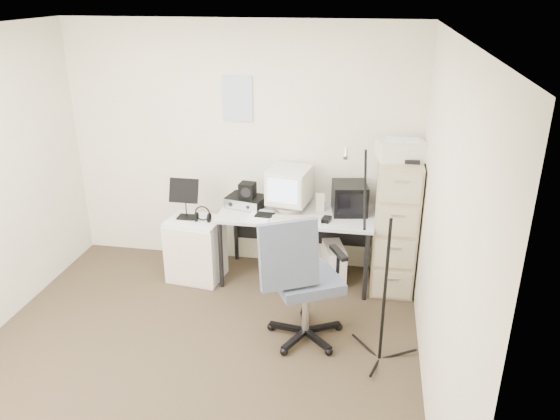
% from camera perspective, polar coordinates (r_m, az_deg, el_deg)
% --- Properties ---
extents(floor, '(3.60, 3.60, 0.01)m').
position_cam_1_polar(floor, '(4.60, -9.14, -15.18)').
color(floor, '#3C3325').
rests_on(floor, ground).
extents(ceiling, '(3.60, 3.60, 0.01)m').
position_cam_1_polar(ceiling, '(3.66, -11.65, 17.61)').
color(ceiling, white).
rests_on(ceiling, ground).
extents(wall_back, '(3.60, 0.02, 2.50)m').
position_cam_1_polar(wall_back, '(5.59, -4.09, 6.52)').
color(wall_back, '#F5E8C1').
rests_on(wall_back, ground).
extents(wall_front, '(3.60, 0.02, 2.50)m').
position_cam_1_polar(wall_front, '(2.58, -24.15, -16.31)').
color(wall_front, '#F5E8C1').
rests_on(wall_front, ground).
extents(wall_right, '(0.02, 3.60, 2.50)m').
position_cam_1_polar(wall_right, '(3.77, 16.46, -2.50)').
color(wall_right, '#F5E8C1').
rests_on(wall_right, ground).
extents(wall_calendar, '(0.30, 0.02, 0.44)m').
position_cam_1_polar(wall_calendar, '(5.47, -4.47, 11.54)').
color(wall_calendar, white).
rests_on(wall_calendar, wall_back).
extents(filing_cabinet, '(0.40, 0.60, 1.30)m').
position_cam_1_polar(filing_cabinet, '(5.34, 11.95, -1.55)').
color(filing_cabinet, tan).
rests_on(filing_cabinet, floor).
extents(printer, '(0.49, 0.39, 0.17)m').
position_cam_1_polar(printer, '(5.13, 12.59, 6.10)').
color(printer, silver).
rests_on(printer, filing_cabinet).
extents(desk, '(1.50, 0.70, 0.73)m').
position_cam_1_polar(desk, '(5.47, 1.73, -3.74)').
color(desk, '#B6B6B6').
rests_on(desk, floor).
extents(crt_monitor, '(0.44, 0.45, 0.42)m').
position_cam_1_polar(crt_monitor, '(5.33, 0.99, 2.23)').
color(crt_monitor, silver).
rests_on(crt_monitor, desk).
extents(crt_tv, '(0.38, 0.39, 0.29)m').
position_cam_1_polar(crt_tv, '(5.31, 7.27, 1.25)').
color(crt_tv, black).
rests_on(crt_tv, desk).
extents(desk_speaker, '(0.09, 0.09, 0.16)m').
position_cam_1_polar(desk_speaker, '(5.36, 4.21, 0.83)').
color(desk_speaker, beige).
rests_on(desk_speaker, desk).
extents(keyboard, '(0.49, 0.22, 0.03)m').
position_cam_1_polar(keyboard, '(5.11, 1.62, -1.03)').
color(keyboard, silver).
rests_on(keyboard, desk).
extents(mouse, '(0.09, 0.13, 0.04)m').
position_cam_1_polar(mouse, '(5.13, 4.86, -0.98)').
color(mouse, black).
rests_on(mouse, desk).
extents(radio_receiver, '(0.42, 0.34, 0.11)m').
position_cam_1_polar(radio_receiver, '(5.45, -3.55, 0.92)').
color(radio_receiver, black).
rests_on(radio_receiver, desk).
extents(radio_speaker, '(0.16, 0.15, 0.15)m').
position_cam_1_polar(radio_speaker, '(5.39, -3.42, 2.10)').
color(radio_speaker, black).
rests_on(radio_speaker, radio_receiver).
extents(papers, '(0.23, 0.30, 0.02)m').
position_cam_1_polar(papers, '(5.21, -2.05, -0.63)').
color(papers, white).
rests_on(papers, desk).
extents(pc_tower, '(0.28, 0.43, 0.37)m').
position_cam_1_polar(pc_tower, '(5.54, 5.65, -5.54)').
color(pc_tower, silver).
rests_on(pc_tower, floor).
extents(office_chair, '(0.89, 0.89, 1.15)m').
position_cam_1_polar(office_chair, '(4.48, 2.78, -7.11)').
color(office_chair, '#38414C').
rests_on(office_chair, floor).
extents(side_cart, '(0.56, 0.47, 0.64)m').
position_cam_1_polar(side_cart, '(5.57, -8.78, -4.05)').
color(side_cart, silver).
rests_on(side_cart, floor).
extents(music_stand, '(0.30, 0.18, 0.42)m').
position_cam_1_polar(music_stand, '(5.41, -9.86, 1.26)').
color(music_stand, black).
rests_on(music_stand, side_cart).
extents(headphones, '(0.21, 0.21, 0.03)m').
position_cam_1_polar(headphones, '(5.36, -8.09, -0.66)').
color(headphones, black).
rests_on(headphones, side_cart).
extents(mic_stand, '(0.03, 0.03, 1.61)m').
position_cam_1_polar(mic_stand, '(4.19, 11.09, -6.19)').
color(mic_stand, black).
rests_on(mic_stand, floor).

